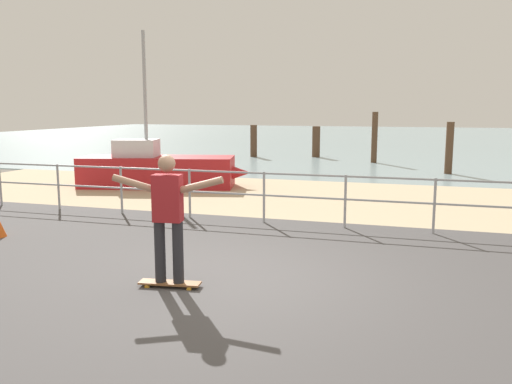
# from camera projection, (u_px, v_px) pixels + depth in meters

# --- Properties ---
(ground_plane) EXTENTS (24.00, 10.00, 0.04)m
(ground_plane) POSITION_uv_depth(u_px,v_px,m) (212.00, 308.00, 6.22)
(ground_plane) COLOR #474444
(ground_plane) RESTS_ON ground
(beach_strip) EXTENTS (24.00, 6.00, 0.04)m
(beach_strip) POSITION_uv_depth(u_px,v_px,m) (328.00, 198.00, 13.77)
(beach_strip) COLOR tan
(beach_strip) RESTS_ON ground
(sea_surface) EXTENTS (72.00, 50.00, 0.04)m
(sea_surface) POSITION_uv_depth(u_px,v_px,m) (390.00, 139.00, 40.19)
(sea_surface) COLOR #849EA3
(sea_surface) RESTS_ON ground
(railing_fence) EXTENTS (14.66, 0.05, 1.05)m
(railing_fence) POSITION_uv_depth(u_px,v_px,m) (226.00, 187.00, 10.90)
(railing_fence) COLOR #9EA0A5
(railing_fence) RESTS_ON ground
(sailboat) EXTENTS (5.06, 2.42, 4.46)m
(sailboat) POSITION_uv_depth(u_px,v_px,m) (163.00, 170.00, 15.55)
(sailboat) COLOR #B21E23
(sailboat) RESTS_ON ground
(skateboard) EXTENTS (0.82, 0.31, 0.08)m
(skateboard) POSITION_uv_depth(u_px,v_px,m) (170.00, 283.00, 6.90)
(skateboard) COLOR brown
(skateboard) RESTS_ON ground
(skateboarder) EXTENTS (1.44, 0.29, 1.65)m
(skateboarder) POSITION_uv_depth(u_px,v_px,m) (168.00, 211.00, 6.75)
(skateboarder) COLOR #26262B
(skateboarder) RESTS_ON skateboard
(groyne_post_0) EXTENTS (0.32, 0.32, 1.51)m
(groyne_post_0) POSITION_uv_depth(u_px,v_px,m) (254.00, 141.00, 25.04)
(groyne_post_0) COLOR #513826
(groyne_post_0) RESTS_ON ground
(groyne_post_1) EXTENTS (0.37, 0.37, 1.45)m
(groyne_post_1) POSITION_uv_depth(u_px,v_px,m) (316.00, 142.00, 24.95)
(groyne_post_1) COLOR #513826
(groyne_post_1) RESTS_ON ground
(groyne_post_2) EXTENTS (0.25, 0.25, 2.14)m
(groyne_post_2) POSITION_uv_depth(u_px,v_px,m) (374.00, 138.00, 22.31)
(groyne_post_2) COLOR #513826
(groyne_post_2) RESTS_ON ground
(groyne_post_3) EXTENTS (0.26, 0.26, 1.82)m
(groyne_post_3) POSITION_uv_depth(u_px,v_px,m) (449.00, 148.00, 18.57)
(groyne_post_3) COLOR #513826
(groyne_post_3) RESTS_ON ground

